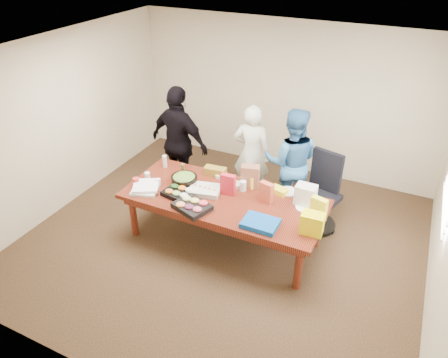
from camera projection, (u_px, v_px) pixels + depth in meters
The scene contains 36 objects.
floor at pixel (224, 240), 6.16m from camera, with size 5.50×5.00×0.02m, color #47301E.
ceiling at pixel (224, 54), 4.74m from camera, with size 5.50×5.00×0.02m, color white.
wall_back at pixel (285, 98), 7.37m from camera, with size 5.50×0.04×2.70m, color beige.
wall_front at pixel (96, 287), 3.53m from camera, with size 5.50×0.04×2.70m, color beige.
wall_left at pixel (64, 122), 6.47m from camera, with size 0.04×5.00×2.70m, color beige.
conference_table at pixel (224, 219), 5.96m from camera, with size 2.80×1.20×0.75m, color #4C1C0F.
office_chair at pixel (320, 195), 6.13m from camera, with size 0.58×0.58×1.14m, color black.
person_center at pixel (252, 154), 6.70m from camera, with size 0.60×0.40×1.65m, color silver.
person_right at pixel (291, 162), 6.37m from camera, with size 0.84×0.66×1.74m, color teal.
person_left at pixel (180, 143), 6.76m from camera, with size 1.11×0.46×1.89m, color black.
veggie_tray at pixel (179, 193), 5.79m from camera, with size 0.42×0.33×0.06m, color black.
fruit_tray at pixel (192, 207), 5.51m from camera, with size 0.46×0.36×0.07m, color black.
sheet_cake at pixel (205, 190), 5.85m from camera, with size 0.43×0.32×0.08m, color silver.
salad_bowl at pixel (184, 180), 6.03m from camera, with size 0.38×0.38×0.12m, color black.
chip_bag_blue at pixel (260, 223), 5.21m from camera, with size 0.44×0.33×0.07m, color #0B4CA7.
chip_bag_red at pixel (228, 184), 5.77m from camera, with size 0.21×0.09×0.30m, color red.
chip_bag_yellow at pixel (318, 209), 5.25m from camera, with size 0.21×0.08×0.32m, color yellow.
chip_bag_orange at pixel (266, 192), 5.60m from camera, with size 0.19×0.08×0.30m, color #C04C2F.
mayo_jar at pixel (243, 186), 5.88m from camera, with size 0.10×0.10×0.15m, color silver.
mustard_bottle at pixel (252, 183), 5.90m from camera, with size 0.07×0.07×0.19m, color yellow.
dressing_bottle at pixel (183, 170), 6.23m from camera, with size 0.06×0.06×0.19m, color brown.
ranch_bottle at pixel (165, 161), 6.44m from camera, with size 0.07×0.07×0.20m, color silver.
banana_bunch at pixel (279, 190), 5.84m from camera, with size 0.24×0.14×0.08m, color yellow.
bread_loaf at pixel (215, 171), 6.24m from camera, with size 0.33×0.14×0.13m, color olive.
kraft_bag at pixel (250, 176), 5.91m from camera, with size 0.26×0.15×0.34m, color brown.
red_cup at pixel (136, 182), 5.99m from camera, with size 0.09×0.09×0.12m, color red.
clear_cup_a at pixel (158, 182), 6.01m from camera, with size 0.07×0.07×0.10m, color white.
clear_cup_b at pixel (148, 176), 6.15m from camera, with size 0.08×0.08×0.11m, color white.
pizza_box_lower at pixel (145, 189), 5.90m from camera, with size 0.35×0.35×0.04m, color silver.
pizza_box_upper at pixel (146, 186), 5.90m from camera, with size 0.35×0.35×0.04m, color white.
plate_a at pixel (305, 207), 5.54m from camera, with size 0.26×0.26×0.01m, color white.
plate_b at pixel (288, 191), 5.88m from camera, with size 0.26×0.26×0.02m, color silver.
dip_bowl_a at pixel (236, 185), 5.97m from camera, with size 0.16×0.16×0.06m, color beige.
dip_bowl_b at pixel (220, 176), 6.21m from camera, with size 0.13×0.13×0.05m, color silver.
grocery_bag_white at pixel (306, 195), 5.55m from camera, with size 0.27×0.19×0.29m, color white.
grocery_bag_yellow at pixel (312, 223), 5.03m from camera, with size 0.27×0.19×0.27m, color #FDF209.
Camera 1 is at (2.08, -4.31, 3.97)m, focal length 33.42 mm.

